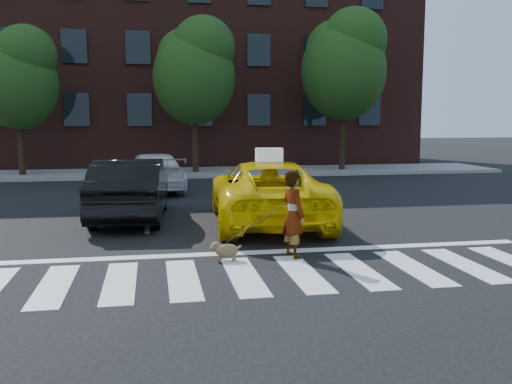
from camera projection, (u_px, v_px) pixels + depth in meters
ground at (244, 276)px, 9.43m from camera, size 120.00×120.00×0.00m
crosswalk at (244, 276)px, 9.43m from camera, size 13.00×2.40×0.01m
stop_line at (231, 253)px, 10.99m from camera, size 12.00×0.30×0.01m
sidewalk_far at (184, 172)px, 26.49m from camera, size 30.00×4.00×0.15m
building at (175, 59)px, 33.04m from camera, size 26.00×10.00×12.00m
tree_left at (18, 74)px, 24.19m from camera, size 3.39×3.38×6.50m
tree_mid at (195, 67)px, 25.47m from camera, size 3.69×3.69×7.10m
tree_right at (345, 61)px, 26.67m from camera, size 4.00×4.00×7.70m
taxi at (267, 192)px, 14.07m from camera, size 2.99×5.79×1.56m
black_sedan at (131, 189)px, 14.63m from camera, size 2.01×4.88×1.57m
white_suv at (154, 172)px, 20.36m from camera, size 2.35×4.82×1.35m
woman at (293, 215)px, 10.60m from camera, size 0.55×0.69×1.63m
dog at (224, 250)px, 10.43m from camera, size 0.59×0.37×0.35m
taxi_sign at (269, 155)px, 13.75m from camera, size 0.67×0.33×0.32m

